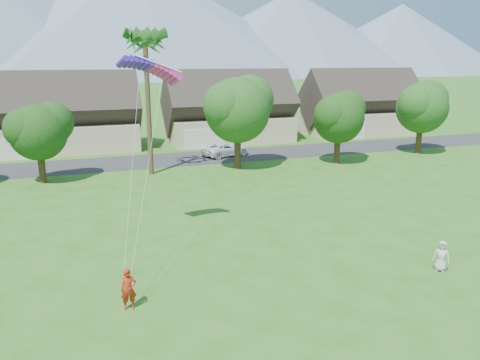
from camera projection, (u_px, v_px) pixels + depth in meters
name	position (u px, v px, depth m)	size (l,w,h in m)	color
ground	(333.00, 351.00, 16.52)	(500.00, 500.00, 0.00)	#2D6019
street	(163.00, 160.00, 47.61)	(90.00, 7.00, 0.01)	#2D2D30
kite_flyer	(129.00, 289.00, 19.08)	(0.64, 0.42, 1.77)	#A42512
watcher	(441.00, 256.00, 22.59)	(0.75, 0.49, 1.54)	silver
parked_car	(226.00, 149.00, 49.57)	(2.36, 5.11, 1.42)	white
mountain_ridge	(106.00, 22.00, 250.28)	(540.00, 240.00, 70.00)	slate
houses_row	(152.00, 116.00, 55.13)	(72.75, 8.19, 8.86)	beige
tree_row	(160.00, 120.00, 40.46)	(62.27, 6.67, 8.45)	#47301C
fan_palm	(145.00, 37.00, 38.98)	(3.00, 3.00, 13.80)	#4C3D26
parafoil_kite	(151.00, 67.00, 24.39)	(3.40, 1.29, 0.50)	#4318B4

